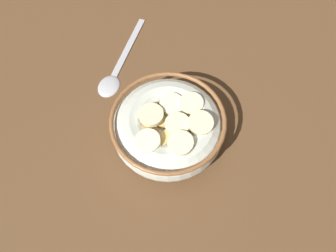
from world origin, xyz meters
TOP-DOWN VIEW (x-y plane):
  - ground_plane at (0.00, 0.00)cm, footprint 97.49×97.49cm
  - cereal_bowl at (-0.03, 0.01)cm, footprint 15.27×15.27cm
  - spoon at (10.45, -9.11)cm, footprint 4.16×17.28cm

SIDE VIEW (x-z plane):
  - ground_plane at x=0.00cm, z-range -2.00..0.00cm
  - spoon at x=10.45cm, z-range -0.06..0.74cm
  - cereal_bowl at x=-0.03cm, z-range -0.18..5.94cm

